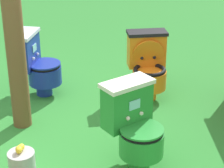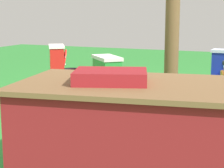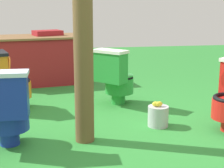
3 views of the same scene
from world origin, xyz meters
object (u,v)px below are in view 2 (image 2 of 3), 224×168
at_px(toilet_green, 97,89).
at_px(toilet_red, 64,69).
at_px(toilet_orange, 224,101).
at_px(lemon_bucket, 105,94).
at_px(vendor_table, 135,142).
at_px(wooden_post, 172,20).

relative_size(toilet_green, toilet_red, 1.00).
height_order(toilet_orange, toilet_green, same).
bearing_deg(toilet_green, lemon_bucket, -24.94).
relative_size(toilet_green, vendor_table, 0.46).
relative_size(toilet_orange, wooden_post, 0.33).
distance_m(toilet_green, toilet_red, 1.53).
xyz_separation_m(vendor_table, lemon_bucket, (1.27, -2.41, -0.28)).
distance_m(toilet_red, vendor_table, 3.32).
distance_m(vendor_table, lemon_bucket, 2.74).
xyz_separation_m(toilet_red, lemon_bucket, (-0.75, 0.23, -0.26)).
height_order(toilet_green, wooden_post, wooden_post).
height_order(toilet_red, wooden_post, wooden_post).
xyz_separation_m(toilet_orange, vendor_table, (0.36, 1.49, 0.02)).
relative_size(vendor_table, wooden_post, 0.72).
height_order(toilet_green, vendor_table, vendor_table).
height_order(toilet_orange, vendor_table, vendor_table).
relative_size(vendor_table, lemon_bucket, 5.73).
bearing_deg(toilet_orange, wooden_post, 19.56).
distance_m(toilet_orange, lemon_bucket, 1.89).
bearing_deg(toilet_green, vendor_table, 169.04).
bearing_deg(toilet_red, lemon_bucket, 39.96).
relative_size(toilet_red, vendor_table, 0.46).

